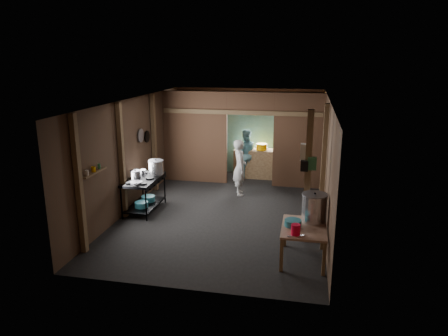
% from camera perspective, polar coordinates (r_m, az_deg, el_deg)
% --- Properties ---
extents(floor, '(4.50, 7.00, 0.00)m').
position_cam_1_polar(floor, '(9.92, 0.23, -5.85)').
color(floor, black).
rests_on(floor, ground).
extents(ceiling, '(4.50, 7.00, 0.00)m').
position_cam_1_polar(ceiling, '(9.31, 0.25, 9.27)').
color(ceiling, '#3A3633').
rests_on(ceiling, ground).
extents(wall_back, '(4.50, 0.00, 2.60)m').
position_cam_1_polar(wall_back, '(12.91, 3.26, 5.08)').
color(wall_back, '#482F21').
rests_on(wall_back, ground).
extents(wall_front, '(4.50, 0.00, 2.60)m').
position_cam_1_polar(wall_front, '(6.29, -5.99, -5.97)').
color(wall_front, '#482F21').
rests_on(wall_front, ground).
extents(wall_left, '(0.00, 7.00, 2.60)m').
position_cam_1_polar(wall_left, '(10.20, -12.27, 2.03)').
color(wall_left, '#482F21').
rests_on(wall_left, ground).
extents(wall_right, '(0.00, 7.00, 2.60)m').
position_cam_1_polar(wall_right, '(9.37, 13.86, 0.78)').
color(wall_right, '#482F21').
rests_on(wall_right, ground).
extents(partition_left, '(1.85, 0.10, 2.60)m').
position_cam_1_polar(partition_left, '(11.92, -3.97, 4.22)').
color(partition_left, brown).
rests_on(partition_left, floor).
extents(partition_right, '(1.35, 0.10, 2.60)m').
position_cam_1_polar(partition_right, '(11.51, 10.12, 3.62)').
color(partition_right, brown).
rests_on(partition_right, floor).
extents(partition_header, '(1.30, 0.10, 0.60)m').
position_cam_1_polar(partition_header, '(11.46, 3.64, 8.84)').
color(partition_header, brown).
rests_on(partition_header, wall_back).
extents(turquoise_panel, '(4.40, 0.06, 2.50)m').
position_cam_1_polar(turquoise_panel, '(12.86, 3.22, 4.81)').
color(turquoise_panel, '#71A6A1').
rests_on(turquoise_panel, wall_back).
extents(back_counter, '(1.20, 0.50, 0.85)m').
position_cam_1_polar(back_counter, '(12.53, 4.20, 0.65)').
color(back_counter, olive).
rests_on(back_counter, floor).
extents(wall_clock, '(0.20, 0.03, 0.20)m').
position_cam_1_polar(wall_clock, '(12.69, 4.36, 7.62)').
color(wall_clock, beige).
rests_on(wall_clock, wall_back).
extents(post_left_a, '(0.10, 0.12, 2.60)m').
position_cam_1_polar(post_left_a, '(7.93, -19.24, -2.24)').
color(post_left_a, olive).
rests_on(post_left_a, floor).
extents(post_left_b, '(0.10, 0.12, 2.60)m').
position_cam_1_polar(post_left_b, '(9.46, -13.79, 0.92)').
color(post_left_b, olive).
rests_on(post_left_b, floor).
extents(post_left_c, '(0.10, 0.12, 2.60)m').
position_cam_1_polar(post_left_c, '(11.25, -9.53, 3.39)').
color(post_left_c, olive).
rests_on(post_left_c, floor).
extents(post_right, '(0.10, 0.12, 2.60)m').
position_cam_1_polar(post_right, '(9.18, 13.47, 0.50)').
color(post_right, olive).
rests_on(post_right, floor).
extents(post_free, '(0.12, 0.12, 2.60)m').
position_cam_1_polar(post_free, '(8.11, 11.36, -1.31)').
color(post_free, olive).
rests_on(post_free, floor).
extents(cross_beam, '(4.40, 0.12, 0.12)m').
position_cam_1_polar(cross_beam, '(11.48, 2.34, 7.61)').
color(cross_beam, olive).
rests_on(cross_beam, wall_left).
extents(pan_lid_big, '(0.03, 0.34, 0.34)m').
position_cam_1_polar(pan_lid_big, '(10.47, -11.31, 4.38)').
color(pan_lid_big, slate).
rests_on(pan_lid_big, wall_left).
extents(pan_lid_small, '(0.03, 0.30, 0.30)m').
position_cam_1_polar(pan_lid_small, '(10.85, -10.48, 4.26)').
color(pan_lid_small, black).
rests_on(pan_lid_small, wall_left).
extents(wall_shelf, '(0.14, 0.80, 0.03)m').
position_cam_1_polar(wall_shelf, '(8.31, -17.40, -0.60)').
color(wall_shelf, olive).
rests_on(wall_shelf, wall_left).
extents(jar_white, '(0.07, 0.07, 0.10)m').
position_cam_1_polar(jar_white, '(8.08, -18.27, -0.62)').
color(jar_white, beige).
rests_on(jar_white, wall_shelf).
extents(jar_yellow, '(0.08, 0.08, 0.10)m').
position_cam_1_polar(jar_yellow, '(8.29, -17.43, -0.16)').
color(jar_yellow, '#EC9E00').
rests_on(jar_yellow, wall_shelf).
extents(jar_green, '(0.06, 0.06, 0.10)m').
position_cam_1_polar(jar_green, '(8.48, -16.73, 0.22)').
color(jar_green, '#2B6A3E').
rests_on(jar_green, wall_shelf).
extents(bag_white, '(0.22, 0.15, 0.32)m').
position_cam_1_polar(bag_white, '(8.06, 11.18, 2.14)').
color(bag_white, beige).
rests_on(bag_white, post_free).
extents(bag_green, '(0.16, 0.12, 0.24)m').
position_cam_1_polar(bag_green, '(7.97, 11.97, 0.62)').
color(bag_green, '#2B6A3E').
rests_on(bag_green, post_free).
extents(bag_black, '(0.14, 0.10, 0.20)m').
position_cam_1_polar(bag_black, '(7.96, 10.94, 0.28)').
color(bag_black, black).
rests_on(bag_black, post_free).
extents(gas_range, '(0.69, 1.34, 0.79)m').
position_cam_1_polar(gas_range, '(9.98, -10.86, -3.59)').
color(gas_range, black).
rests_on(gas_range, floor).
extents(prep_table, '(0.78, 1.07, 0.63)m').
position_cam_1_polar(prep_table, '(7.68, 10.78, -10.09)').
color(prep_table, tan).
rests_on(prep_table, floor).
extents(stove_pot_large, '(0.45, 0.45, 0.37)m').
position_cam_1_polar(stove_pot_large, '(10.11, -9.28, 0.05)').
color(stove_pot_large, silver).
rests_on(stove_pot_large, gas_range).
extents(stove_pot_med, '(0.28, 0.28, 0.22)m').
position_cam_1_polar(stove_pot_med, '(9.85, -12.04, -0.94)').
color(stove_pot_med, silver).
rests_on(stove_pot_med, gas_range).
extents(stove_saucepan, '(0.21, 0.21, 0.10)m').
position_cam_1_polar(stove_saucepan, '(10.23, -11.11, -0.50)').
color(stove_saucepan, silver).
rests_on(stove_saucepan, gas_range).
extents(frying_pan, '(0.41, 0.56, 0.07)m').
position_cam_1_polar(frying_pan, '(9.49, -11.92, -1.97)').
color(frying_pan, slate).
rests_on(frying_pan, gas_range).
extents(blue_tub_front, '(0.31, 0.31, 0.13)m').
position_cam_1_polar(blue_tub_front, '(9.86, -11.23, -4.93)').
color(blue_tub_front, teal).
rests_on(blue_tub_front, gas_range).
extents(blue_tub_back, '(0.33, 0.33, 0.13)m').
position_cam_1_polar(blue_tub_back, '(10.23, -10.34, -4.13)').
color(blue_tub_back, teal).
rests_on(blue_tub_back, gas_range).
extents(stock_pot, '(0.61, 0.61, 0.54)m').
position_cam_1_polar(stock_pot, '(7.74, 12.24, -5.39)').
color(stock_pot, silver).
rests_on(stock_pot, prep_table).
extents(wash_basin, '(0.33, 0.33, 0.11)m').
position_cam_1_polar(wash_basin, '(7.54, 9.41, -7.41)').
color(wash_basin, teal).
rests_on(wash_basin, prep_table).
extents(pink_bucket, '(0.17, 0.17, 0.19)m').
position_cam_1_polar(pink_bucket, '(7.17, 9.78, -8.31)').
color(pink_bucket, red).
rests_on(pink_bucket, prep_table).
extents(knife, '(0.29, 0.14, 0.01)m').
position_cam_1_polar(knife, '(7.16, 9.80, -9.12)').
color(knife, silver).
rests_on(knife, prep_table).
extents(yellow_tub, '(0.33, 0.33, 0.18)m').
position_cam_1_polar(yellow_tub, '(12.38, 5.17, 2.92)').
color(yellow_tub, '#EC9E00').
rests_on(yellow_tub, back_counter).
extents(cook, '(0.48, 0.61, 1.47)m').
position_cam_1_polar(cook, '(10.85, 2.17, 0.08)').
color(cook, silver).
rests_on(cook, floor).
extents(worker_back, '(0.84, 0.74, 1.45)m').
position_cam_1_polar(worker_back, '(12.41, 2.92, 1.97)').
color(worker_back, '#5B8F98').
rests_on(worker_back, floor).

